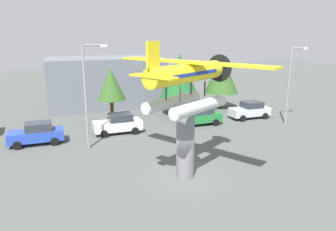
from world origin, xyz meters
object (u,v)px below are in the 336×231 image
(streetlight_primary, at_px, (88,89))
(tree_center_back, at_px, (180,77))
(display_pedestal, at_px, (185,144))
(floatplane_monument, at_px, (188,81))
(car_mid_white, at_px, (118,124))
(tree_east, at_px, (111,85))
(streetlight_secondary, at_px, (291,80))
(tree_far_east, at_px, (222,74))
(car_distant_silver, at_px, (250,110))
(storefront_building, at_px, (106,82))
(car_near_blue, at_px, (37,133))
(car_far_green, at_px, (200,116))

(streetlight_primary, bearing_deg, tree_center_back, 35.48)
(display_pedestal, distance_m, floatplane_monument, 3.80)
(display_pedestal, bearing_deg, car_mid_white, 100.89)
(display_pedestal, height_order, tree_east, tree_east)
(streetlight_secondary, xyz_separation_m, tree_far_east, (-2.59, 8.46, -0.31))
(car_distant_silver, bearing_deg, floatplane_monument, 41.78)
(streetlight_secondary, relative_size, storefront_building, 0.55)
(display_pedestal, xyz_separation_m, tree_center_back, (5.70, 14.75, 2.01))
(streetlight_primary, height_order, tree_center_back, streetlight_primary)
(car_distant_silver, xyz_separation_m, streetlight_primary, (-16.73, -3.37, 3.70))
(car_mid_white, xyz_separation_m, tree_east, (0.10, 3.29, 2.99))
(tree_east, bearing_deg, floatplane_monument, -81.60)
(streetlight_secondary, bearing_deg, tree_far_east, 107.03)
(car_mid_white, distance_m, streetlight_secondary, 16.65)
(car_near_blue, height_order, car_distant_silver, same)
(storefront_building, bearing_deg, car_mid_white, -94.80)
(display_pedestal, bearing_deg, car_far_green, 59.74)
(storefront_building, distance_m, tree_east, 8.51)
(streetlight_secondary, relative_size, tree_far_east, 1.19)
(tree_east, height_order, tree_center_back, tree_center_back)
(car_mid_white, relative_size, car_far_green, 1.00)
(tree_far_east, bearing_deg, tree_east, -170.18)
(storefront_building, bearing_deg, display_pedestal, -87.41)
(car_near_blue, distance_m, car_far_green, 14.69)
(floatplane_monument, height_order, car_mid_white, floatplane_monument)
(car_near_blue, distance_m, car_distant_silver, 20.69)
(floatplane_monument, relative_size, car_far_green, 2.28)
(car_near_blue, bearing_deg, tree_far_east, -162.89)
(car_distant_silver, xyz_separation_m, tree_center_back, (-6.28, 4.09, 3.25))
(tree_far_east, bearing_deg, car_distant_silver, -84.40)
(display_pedestal, height_order, streetlight_secondary, streetlight_secondary)
(streetlight_primary, xyz_separation_m, storefront_building, (3.76, 14.70, -1.66))
(tree_east, bearing_deg, car_mid_white, -91.66)
(car_mid_white, xyz_separation_m, car_distant_silver, (13.96, 0.37, 0.00))
(car_near_blue, height_order, car_far_green, same)
(floatplane_monument, distance_m, storefront_building, 22.17)
(car_near_blue, xyz_separation_m, tree_far_east, (20.16, 6.20, 3.14))
(display_pedestal, bearing_deg, tree_far_east, 54.20)
(car_far_green, relative_size, storefront_building, 0.31)
(car_far_green, bearing_deg, floatplane_monument, 60.06)
(tree_center_back, xyz_separation_m, tree_far_east, (5.77, 1.15, -0.11))
(floatplane_monument, bearing_deg, car_far_green, 30.19)
(floatplane_monument, xyz_separation_m, tree_center_back, (5.58, 14.69, -1.79))
(car_far_green, xyz_separation_m, streetlight_secondary, (8.08, -2.81, 3.45))
(car_far_green, bearing_deg, display_pedestal, 59.74)
(car_distant_silver, relative_size, tree_center_back, 0.64)
(car_distant_silver, bearing_deg, tree_far_east, -84.40)
(car_distant_silver, distance_m, streetlight_primary, 17.46)
(streetlight_primary, relative_size, tree_far_east, 1.27)
(display_pedestal, height_order, tree_far_east, tree_far_east)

